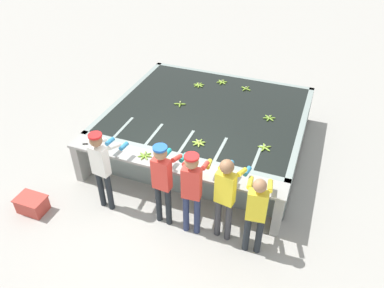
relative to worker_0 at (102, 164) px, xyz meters
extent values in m
plane|color=#A3A099|center=(1.11, 0.35, -1.03)|extent=(80.00, 80.00, 0.00)
cube|color=gray|center=(1.11, 2.67, -1.00)|extent=(4.25, 3.73, 0.06)
cube|color=gray|center=(1.11, 0.86, -0.57)|extent=(4.25, 0.12, 0.92)
cube|color=gray|center=(1.11, 4.47, -0.57)|extent=(4.25, 0.12, 0.92)
cube|color=gray|center=(-0.96, 2.67, -0.57)|extent=(0.12, 3.73, 0.92)
cube|color=gray|center=(3.17, 2.67, -0.57)|extent=(0.12, 3.73, 0.92)
cube|color=black|center=(1.11, 2.67, -0.54)|extent=(4.01, 3.49, 0.86)
cube|color=gray|center=(-0.31, 1.32, -0.57)|extent=(0.06, 0.80, 0.92)
cube|color=gray|center=(0.40, 1.32, -0.57)|extent=(0.06, 0.80, 0.92)
cube|color=gray|center=(1.11, 1.32, -0.57)|extent=(0.06, 0.80, 0.92)
cube|color=gray|center=(1.82, 1.32, -0.57)|extent=(0.06, 0.80, 0.92)
cube|color=gray|center=(2.53, 1.32, -0.57)|extent=(0.06, 0.80, 0.92)
cube|color=#9E9E99|center=(1.11, 0.58, -0.13)|extent=(4.25, 0.45, 0.05)
cube|color=#9E9E99|center=(-0.92, 0.58, -0.59)|extent=(0.16, 0.41, 0.87)
cube|color=#9E9E99|center=(3.13, 0.58, -0.59)|extent=(0.16, 0.41, 0.87)
cylinder|color=#1E2328|center=(-0.10, -0.02, -0.61)|extent=(0.11, 0.11, 0.83)
cylinder|color=#1E2328|center=(0.10, -0.05, -0.61)|extent=(0.11, 0.11, 0.83)
cube|color=white|center=(0.00, -0.03, 0.10)|extent=(0.34, 0.21, 0.59)
sphere|color=#896042|center=(0.00, -0.03, 0.54)|extent=(0.23, 0.23, 0.23)
cylinder|color=red|center=(0.00, -0.03, 0.64)|extent=(0.24, 0.24, 0.04)
cylinder|color=white|center=(-0.13, 0.24, 0.31)|extent=(0.12, 0.32, 0.18)
cylinder|color=teal|center=(-0.10, 0.48, 0.14)|extent=(0.11, 0.21, 0.08)
cylinder|color=white|center=(0.19, 0.20, 0.31)|extent=(0.12, 0.32, 0.18)
cylinder|color=teal|center=(0.22, 0.44, 0.14)|extent=(0.11, 0.21, 0.08)
cylinder|color=#1E2328|center=(1.08, 0.02, -0.61)|extent=(0.11, 0.11, 0.85)
cylinder|color=#1E2328|center=(1.28, 0.00, -0.61)|extent=(0.11, 0.11, 0.85)
cube|color=#DB3D33|center=(1.18, 0.01, 0.12)|extent=(0.33, 0.19, 0.60)
sphere|color=#9E704C|center=(1.18, 0.01, 0.56)|extent=(0.23, 0.23, 0.23)
cylinder|color=#1E5199|center=(1.18, 0.01, 0.66)|extent=(0.24, 0.24, 0.04)
cylinder|color=#DB3D33|center=(1.04, 0.27, 0.33)|extent=(0.10, 0.31, 0.18)
cylinder|color=teal|center=(1.06, 0.52, 0.16)|extent=(0.10, 0.21, 0.08)
cylinder|color=#DB3D33|center=(1.36, 0.25, 0.33)|extent=(0.10, 0.31, 0.18)
cylinder|color=teal|center=(1.38, 0.50, 0.16)|extent=(0.10, 0.21, 0.08)
cylinder|color=navy|center=(1.63, -0.03, -0.61)|extent=(0.11, 0.11, 0.85)
cylinder|color=navy|center=(1.83, -0.01, -0.61)|extent=(0.11, 0.11, 0.85)
cube|color=#DB3D33|center=(1.73, -0.02, 0.12)|extent=(0.33, 0.19, 0.60)
sphere|color=#9E704C|center=(1.73, -0.02, 0.56)|extent=(0.23, 0.23, 0.23)
cylinder|color=red|center=(1.73, -0.02, 0.66)|extent=(0.24, 0.24, 0.04)
cylinder|color=#DB3D33|center=(1.55, 0.21, 0.33)|extent=(0.10, 0.31, 0.18)
cylinder|color=gold|center=(1.53, 0.46, 0.16)|extent=(0.10, 0.21, 0.08)
cylinder|color=#DB3D33|center=(1.87, 0.24, 0.33)|extent=(0.10, 0.31, 0.18)
cylinder|color=gold|center=(1.85, 0.49, 0.16)|extent=(0.10, 0.21, 0.08)
cylinder|color=#38383D|center=(2.18, 0.07, -0.60)|extent=(0.11, 0.11, 0.85)
cylinder|color=#38383D|center=(2.38, 0.04, -0.60)|extent=(0.11, 0.11, 0.85)
cube|color=yellow|center=(2.28, 0.06, 0.12)|extent=(0.34, 0.22, 0.60)
sphere|color=#896042|center=(2.28, 0.06, 0.57)|extent=(0.23, 0.23, 0.23)
cylinder|color=yellow|center=(2.16, 0.33, 0.34)|extent=(0.13, 0.32, 0.18)
cylinder|color=teal|center=(2.20, 0.58, 0.17)|extent=(0.11, 0.21, 0.08)
cylinder|color=yellow|center=(2.47, 0.28, 0.34)|extent=(0.13, 0.32, 0.18)
cylinder|color=teal|center=(2.51, 0.53, 0.17)|extent=(0.11, 0.21, 0.08)
cylinder|color=#1E2328|center=(2.73, -0.07, -0.64)|extent=(0.11, 0.11, 0.79)
cylinder|color=#1E2328|center=(2.93, -0.04, -0.64)|extent=(0.11, 0.11, 0.79)
cube|color=yellow|center=(2.83, -0.06, 0.03)|extent=(0.34, 0.21, 0.56)
sphere|color=#9E704C|center=(2.83, -0.06, 0.45)|extent=(0.21, 0.21, 0.21)
cylinder|color=yellow|center=(2.64, 0.17, 0.23)|extent=(0.12, 0.32, 0.18)
cylinder|color=gold|center=(2.61, 0.42, 0.06)|extent=(0.11, 0.21, 0.08)
cylinder|color=yellow|center=(2.96, 0.21, 0.23)|extent=(0.12, 0.32, 0.18)
cylinder|color=gold|center=(2.93, 0.46, 0.06)|extent=(0.11, 0.21, 0.08)
ellipsoid|color=#75A333|center=(2.51, 2.70, -0.09)|extent=(0.15, 0.14, 0.04)
ellipsoid|color=#75A333|center=(2.52, 2.76, -0.09)|extent=(0.17, 0.09, 0.04)
ellipsoid|color=#75A333|center=(2.48, 2.79, -0.09)|extent=(0.06, 0.17, 0.04)
ellipsoid|color=#75A333|center=(2.43, 2.77, -0.09)|extent=(0.15, 0.14, 0.04)
ellipsoid|color=#75A333|center=(2.42, 2.72, -0.09)|extent=(0.17, 0.09, 0.04)
ellipsoid|color=#75A333|center=(2.46, 2.68, -0.09)|extent=(0.06, 0.17, 0.04)
cylinder|color=tan|center=(2.47, 2.74, -0.06)|extent=(0.03, 0.03, 0.04)
ellipsoid|color=#9EC642|center=(1.41, 1.37, -0.09)|extent=(0.16, 0.12, 0.04)
ellipsoid|color=#9EC642|center=(1.37, 1.39, -0.09)|extent=(0.06, 0.17, 0.04)
ellipsoid|color=#9EC642|center=(1.32, 1.38, -0.09)|extent=(0.14, 0.15, 0.04)
ellipsoid|color=#9EC642|center=(1.31, 1.33, -0.09)|extent=(0.17, 0.05, 0.04)
ellipsoid|color=#9EC642|center=(1.33, 1.29, -0.09)|extent=(0.12, 0.16, 0.04)
ellipsoid|color=#9EC642|center=(1.38, 1.29, -0.09)|extent=(0.09, 0.17, 0.04)
ellipsoid|color=#9EC642|center=(1.41, 1.32, -0.09)|extent=(0.17, 0.09, 0.04)
cylinder|color=tan|center=(1.36, 1.34, -0.06)|extent=(0.03, 0.03, 0.04)
ellipsoid|color=#8CB738|center=(2.65, 1.62, -0.09)|extent=(0.16, 0.12, 0.04)
ellipsoid|color=#8CB738|center=(2.65, 1.68, -0.09)|extent=(0.16, 0.13, 0.04)
ellipsoid|color=#8CB738|center=(2.58, 1.70, -0.09)|extent=(0.09, 0.17, 0.04)
ellipsoid|color=#8CB738|center=(2.55, 1.64, -0.09)|extent=(0.17, 0.04, 0.04)
ellipsoid|color=#8CB738|center=(2.59, 1.59, -0.09)|extent=(0.08, 0.17, 0.04)
cylinder|color=tan|center=(2.60, 1.65, -0.06)|extent=(0.03, 0.03, 0.04)
ellipsoid|color=#8CB738|center=(0.48, 3.68, -0.09)|extent=(0.13, 0.15, 0.04)
ellipsoid|color=#8CB738|center=(0.46, 3.63, -0.09)|extent=(0.17, 0.04, 0.04)
ellipsoid|color=#8CB738|center=(0.49, 3.59, -0.09)|extent=(0.13, 0.16, 0.04)
ellipsoid|color=#8CB738|center=(0.53, 3.58, -0.09)|extent=(0.07, 0.17, 0.04)
ellipsoid|color=#8CB738|center=(0.57, 3.61, -0.09)|extent=(0.17, 0.11, 0.04)
ellipsoid|color=#8CB738|center=(0.57, 3.66, -0.09)|extent=(0.17, 0.11, 0.04)
ellipsoid|color=#8CB738|center=(0.53, 3.69, -0.09)|extent=(0.07, 0.17, 0.04)
cylinder|color=tan|center=(0.52, 3.63, -0.06)|extent=(0.03, 0.03, 0.04)
ellipsoid|color=#7FAD33|center=(0.42, 2.66, -0.09)|extent=(0.08, 0.17, 0.04)
ellipsoid|color=#7FAD33|center=(0.38, 2.59, -0.09)|extent=(0.17, 0.08, 0.04)
ellipsoid|color=#7FAD33|center=(0.45, 2.55, -0.09)|extent=(0.08, 0.17, 0.04)
ellipsoid|color=#7FAD33|center=(0.49, 2.62, -0.09)|extent=(0.17, 0.08, 0.04)
cylinder|color=tan|center=(0.44, 2.60, -0.06)|extent=(0.03, 0.03, 0.04)
ellipsoid|color=#8CB738|center=(0.97, 4.03, -0.09)|extent=(0.16, 0.13, 0.04)
ellipsoid|color=#8CB738|center=(0.96, 3.97, -0.09)|extent=(0.17, 0.10, 0.04)
ellipsoid|color=#8CB738|center=(1.01, 3.94, -0.09)|extent=(0.05, 0.17, 0.04)
ellipsoid|color=#8CB738|center=(1.06, 3.97, -0.09)|extent=(0.16, 0.13, 0.04)
ellipsoid|color=#8CB738|center=(1.06, 4.02, -0.09)|extent=(0.17, 0.10, 0.04)
ellipsoid|color=#8CB738|center=(1.02, 4.05, -0.09)|extent=(0.05, 0.17, 0.04)
cylinder|color=tan|center=(1.01, 4.00, -0.06)|extent=(0.03, 0.03, 0.04)
ellipsoid|color=#7FAD33|center=(1.71, 3.85, -0.09)|extent=(0.17, 0.10, 0.04)
ellipsoid|color=#7FAD33|center=(1.68, 3.92, -0.09)|extent=(0.10, 0.17, 0.04)
ellipsoid|color=#7FAD33|center=(1.61, 3.89, -0.09)|extent=(0.17, 0.10, 0.04)
ellipsoid|color=#7FAD33|center=(1.64, 3.82, -0.09)|extent=(0.10, 0.17, 0.04)
cylinder|color=tan|center=(1.66, 3.87, -0.06)|extent=(0.03, 0.03, 0.04)
ellipsoid|color=#8CB738|center=(0.95, 0.52, -0.09)|extent=(0.17, 0.07, 0.04)
ellipsoid|color=#8CB738|center=(0.98, 0.49, -0.09)|extent=(0.10, 0.17, 0.04)
ellipsoid|color=#8CB738|center=(1.02, 0.49, -0.09)|extent=(0.11, 0.17, 0.04)
ellipsoid|color=#8CB738|center=(1.05, 0.52, -0.09)|extent=(0.17, 0.07, 0.04)
ellipsoid|color=#8CB738|center=(1.04, 0.57, -0.09)|extent=(0.15, 0.14, 0.04)
ellipsoid|color=#8CB738|center=(1.00, 0.59, -0.09)|extent=(0.04, 0.17, 0.04)
ellipsoid|color=#8CB738|center=(0.96, 0.57, -0.09)|extent=(0.16, 0.13, 0.04)
cylinder|color=tan|center=(1.00, 0.54, -0.05)|extent=(0.03, 0.03, 0.05)
ellipsoid|color=#75A333|center=(0.60, 0.55, -0.09)|extent=(0.14, 0.15, 0.04)
ellipsoid|color=#75A333|center=(0.61, 0.59, -0.09)|extent=(0.17, 0.05, 0.04)
ellipsoid|color=#75A333|center=(0.59, 0.64, -0.09)|extent=(0.12, 0.16, 0.04)
ellipsoid|color=#75A333|center=(0.54, 0.64, -0.09)|extent=(0.09, 0.17, 0.04)
ellipsoid|color=#75A333|center=(0.51, 0.61, -0.09)|extent=(0.17, 0.09, 0.04)
ellipsoid|color=#75A333|center=(0.51, 0.56, -0.09)|extent=(0.16, 0.12, 0.04)
ellipsoid|color=#75A333|center=(0.55, 0.54, -0.09)|extent=(0.06, 0.17, 0.04)
cylinder|color=tan|center=(0.56, 0.59, -0.05)|extent=(0.03, 0.03, 0.05)
cube|color=silver|center=(-0.53, 0.60, -0.10)|extent=(0.20, 0.11, 0.00)
cube|color=black|center=(-0.71, 0.52, -0.10)|extent=(0.10, 0.06, 0.02)
cube|color=silver|center=(2.10, 0.44, -0.10)|extent=(0.14, 0.18, 0.00)
cube|color=black|center=(1.99, 0.61, -0.10)|extent=(0.08, 0.10, 0.02)
cube|color=#B73D33|center=(-1.27, -0.64, -0.88)|extent=(0.52, 0.36, 0.30)
cube|color=#B73D33|center=(-1.27, -0.64, -0.72)|extent=(0.55, 0.39, 0.02)
camera|label=1|loc=(3.35, -4.25, 4.23)|focal=35.00mm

